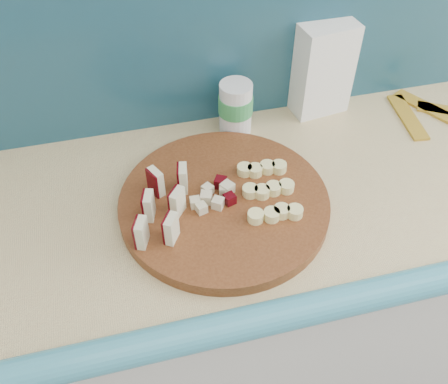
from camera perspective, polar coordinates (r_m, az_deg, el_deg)
name	(u,v)px	position (r m, az deg, el deg)	size (l,w,h in m)	color
kitchen_counter	(386,273)	(1.57, 18.03, -8.79)	(2.20, 0.63, 0.91)	silver
backsplash	(399,0)	(1.32, 19.38, 19.96)	(2.20, 0.02, 0.50)	teal
cutting_board	(224,203)	(1.04, 0.00, -1.29)	(0.44, 0.44, 0.03)	#4B2410
apple_wedges	(163,204)	(0.99, -7.03, -1.40)	(0.12, 0.17, 0.06)	beige
apple_chunks	(211,197)	(1.02, -1.51, -0.58)	(0.07, 0.08, 0.02)	beige
banana_slices	(269,190)	(1.04, 5.12, 0.25)	(0.12, 0.17, 0.02)	#EDE491
flour_bag	(321,67)	(1.27, 11.03, 13.82)	(0.14, 0.10, 0.23)	white
canister	(236,107)	(1.20, 1.33, 9.65)	(0.08, 0.08, 0.13)	silver
banana_peel	(430,112)	(1.39, 22.45, 8.43)	(0.24, 0.21, 0.01)	gold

